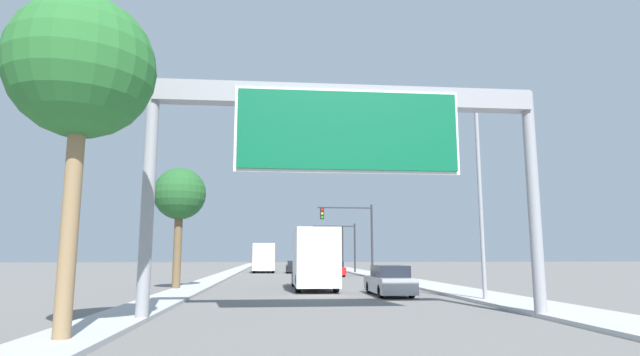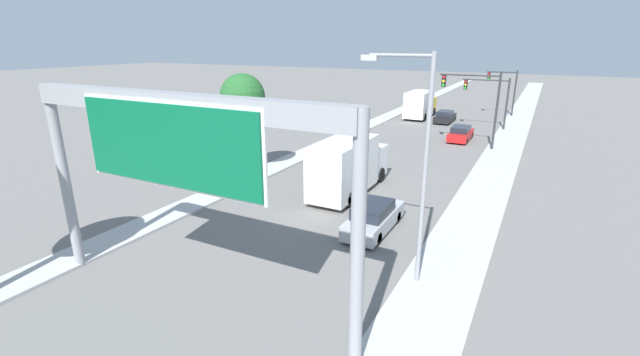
{
  "view_description": "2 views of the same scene",
  "coord_description": "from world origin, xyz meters",
  "views": [
    {
      "loc": [
        -2.44,
        1.72,
        2.05
      ],
      "look_at": [
        0.0,
        27.94,
        6.12
      ],
      "focal_mm": 28.0,
      "sensor_mm": 36.0,
      "label": 1
    },
    {
      "loc": [
        10.43,
        8.22,
        9.28
      ],
      "look_at": [
        0.54,
        27.02,
        2.47
      ],
      "focal_mm": 24.0,
      "sensor_mm": 36.0,
      "label": 2
    }
  ],
  "objects": [
    {
      "name": "sidewalk_right",
      "position": [
        7.75,
        60.0,
        0.07
      ],
      "size": [
        3.0,
        120.0,
        0.15
      ],
      "color": "#B1B1B1",
      "rests_on": "ground"
    },
    {
      "name": "median_strip_left",
      "position": [
        -7.25,
        60.0,
        0.07
      ],
      "size": [
        2.0,
        120.0,
        0.15
      ],
      "color": "#B1B1B1",
      "rests_on": "ground"
    },
    {
      "name": "sign_gantry",
      "position": [
        0.0,
        17.88,
        6.21
      ],
      "size": [
        13.31,
        0.73,
        7.76
      ],
      "color": "gray",
      "rests_on": "ground"
    },
    {
      "name": "car_mid_right",
      "position": [
        0.0,
        60.1,
        0.66
      ],
      "size": [
        1.81,
        4.62,
        1.4
      ],
      "color": "black",
      "rests_on": "ground"
    },
    {
      "name": "car_far_center",
      "position": [
        3.5,
        50.87,
        0.68
      ],
      "size": [
        1.79,
        4.57,
        1.43
      ],
      "color": "red",
      "rests_on": "ground"
    },
    {
      "name": "car_mid_center",
      "position": [
        3.5,
        27.29,
        0.72
      ],
      "size": [
        1.73,
        4.78,
        1.52
      ],
      "color": "#A5A8AD",
      "rests_on": "ground"
    },
    {
      "name": "truck_box_primary",
      "position": [
        0.0,
        31.91,
        1.79
      ],
      "size": [
        2.39,
        7.93,
        3.55
      ],
      "color": "white",
      "rests_on": "ground"
    },
    {
      "name": "truck_box_secondary",
      "position": [
        -3.5,
        61.73,
        1.7
      ],
      "size": [
        2.47,
        7.13,
        3.37
      ],
      "color": "yellow",
      "rests_on": "ground"
    },
    {
      "name": "traffic_light_near_intersection",
      "position": [
        5.15,
        48.0,
        4.59
      ],
      "size": [
        5.2,
        0.32,
        6.75
      ],
      "color": "#2D2D30",
      "rests_on": "ground"
    },
    {
      "name": "traffic_light_mid_block",
      "position": [
        5.1,
        58.0,
        3.84
      ],
      "size": [
        4.88,
        0.32,
        5.59
      ],
      "color": "#2D2D30",
      "rests_on": "ground"
    },
    {
      "name": "traffic_light_far_intersection",
      "position": [
        5.58,
        68.0,
        3.91
      ],
      "size": [
        3.67,
        0.32,
        5.86
      ],
      "color": "#2D2D30",
      "rests_on": "ground"
    },
    {
      "name": "palm_tree_foreground",
      "position": [
        -7.26,
        14.07,
        6.61
      ],
      "size": [
        3.57,
        3.57,
        8.47
      ],
      "color": "#8C704C",
      "rests_on": "ground"
    },
    {
      "name": "palm_tree_background",
      "position": [
        -8.05,
        31.94,
        5.56
      ],
      "size": [
        3.09,
        3.09,
        7.22
      ],
      "color": "brown",
      "rests_on": "ground"
    },
    {
      "name": "street_lamp_right",
      "position": [
        6.52,
        23.34,
        5.28
      ],
      "size": [
        2.71,
        0.28,
        8.96
      ],
      "color": "gray",
      "rests_on": "ground"
    }
  ]
}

